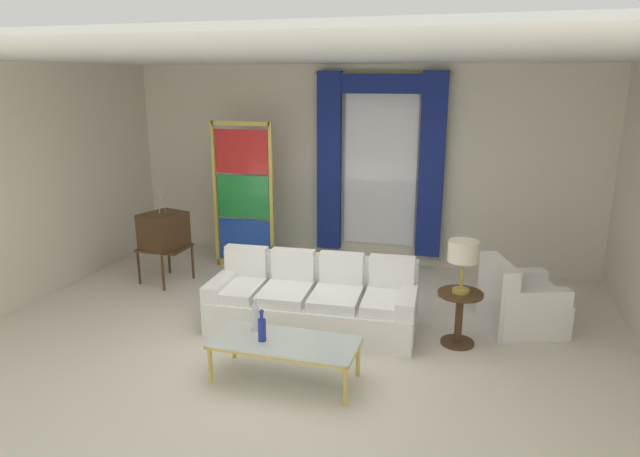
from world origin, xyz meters
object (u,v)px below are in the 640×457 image
(coffee_table, at_px, (285,344))
(stained_glass_divider, at_px, (243,200))
(couch_white_long, at_px, (314,301))
(vintage_tv, at_px, (164,232))
(bottle_blue_decanter, at_px, (255,317))
(round_side_table, at_px, (459,313))
(bottle_crystal_tall, at_px, (262,328))
(armchair_white, at_px, (518,303))
(table_lamp_brass, at_px, (463,254))
(peacock_figurine, at_px, (270,263))

(coffee_table, xyz_separation_m, stained_glass_divider, (-1.70, 2.95, 0.68))
(couch_white_long, height_order, vintage_tv, vintage_tv)
(bottle_blue_decanter, height_order, round_side_table, bottle_blue_decanter)
(bottle_blue_decanter, bearing_deg, stained_glass_divider, 115.60)
(bottle_crystal_tall, relative_size, stained_glass_divider, 0.14)
(armchair_white, height_order, stained_glass_divider, stained_glass_divider)
(couch_white_long, xyz_separation_m, bottle_crystal_tall, (-0.12, -1.29, 0.23))
(couch_white_long, height_order, round_side_table, couch_white_long)
(vintage_tv, bearing_deg, couch_white_long, -19.08)
(bottle_crystal_tall, relative_size, table_lamp_brass, 0.55)
(coffee_table, height_order, peacock_figurine, peacock_figurine)
(bottle_crystal_tall, relative_size, armchair_white, 0.31)
(couch_white_long, relative_size, bottle_blue_decanter, 6.96)
(couch_white_long, xyz_separation_m, coffee_table, (0.09, -1.24, 0.07))
(couch_white_long, distance_m, vintage_tv, 2.62)
(table_lamp_brass, bearing_deg, armchair_white, 45.32)
(stained_glass_divider, relative_size, round_side_table, 3.70)
(vintage_tv, bearing_deg, coffee_table, -39.44)
(bottle_crystal_tall, height_order, round_side_table, bottle_crystal_tall)
(bottle_blue_decanter, bearing_deg, coffee_table, -21.88)
(couch_white_long, bearing_deg, armchair_white, 15.85)
(vintage_tv, relative_size, armchair_white, 1.31)
(armchair_white, height_order, round_side_table, armchair_white)
(table_lamp_brass, bearing_deg, peacock_figurine, 152.51)
(vintage_tv, distance_m, peacock_figurine, 1.55)
(coffee_table, xyz_separation_m, bottle_crystal_tall, (-0.20, -0.06, 0.16))
(table_lamp_brass, bearing_deg, round_side_table, 14.04)
(bottle_blue_decanter, height_order, table_lamp_brass, table_lamp_brass)
(coffee_table, height_order, armchair_white, armchair_white)
(bottle_crystal_tall, relative_size, peacock_figurine, 0.53)
(bottle_blue_decanter, bearing_deg, vintage_tv, 138.31)
(armchair_white, relative_size, round_side_table, 1.73)
(coffee_table, height_order, stained_glass_divider, stained_glass_divider)
(armchair_white, xyz_separation_m, round_side_table, (-0.63, -0.64, 0.07))
(stained_glass_divider, bearing_deg, armchair_white, -15.51)
(vintage_tv, distance_m, round_side_table, 4.17)
(couch_white_long, relative_size, peacock_figurine, 3.98)
(bottle_blue_decanter, xyz_separation_m, stained_glass_divider, (-1.35, 2.81, 0.51))
(couch_white_long, bearing_deg, peacock_figurine, 127.53)
(coffee_table, bearing_deg, stained_glass_divider, 119.92)
(bottle_blue_decanter, xyz_separation_m, vintage_tv, (-2.18, 1.94, 0.18))
(peacock_figurine, distance_m, round_side_table, 3.07)
(stained_glass_divider, distance_m, round_side_table, 3.73)
(coffee_table, bearing_deg, armchair_white, 40.82)
(round_side_table, bearing_deg, bottle_crystal_tall, -143.34)
(couch_white_long, distance_m, table_lamp_brass, 1.78)
(peacock_figurine, bearing_deg, round_side_table, -27.49)
(peacock_figurine, relative_size, round_side_table, 1.01)
(bottle_blue_decanter, bearing_deg, round_side_table, 30.10)
(vintage_tv, bearing_deg, stained_glass_divider, 46.39)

